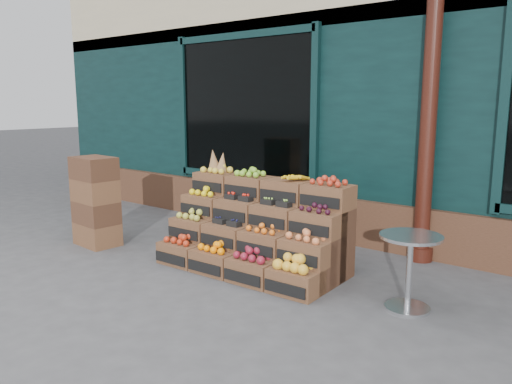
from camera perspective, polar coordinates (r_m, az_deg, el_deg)
The scene contains 6 objects.
ground at distance 5.13m, azimuth -3.15°, elevation -10.75°, with size 60.00×60.00×0.00m, color #444446.
shop_facade at distance 9.27m, azimuth 18.71°, elevation 13.22°, with size 12.00×6.24×4.80m.
crate_display at distance 5.59m, azimuth 0.05°, elevation -4.72°, with size 2.06×1.05×1.27m.
spare_crates at distance 6.74m, azimuth -17.86°, elevation -1.03°, with size 0.60×0.44×1.15m.
bistro_table at distance 4.66m, azimuth 17.15°, elevation -7.80°, with size 0.55×0.55×0.69m.
shopkeeper at distance 7.84m, azimuth 1.86°, elevation 4.01°, with size 0.72×0.47×1.96m, color #154C1E.
Camera 1 is at (3.18, -3.58, 1.84)m, focal length 35.00 mm.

